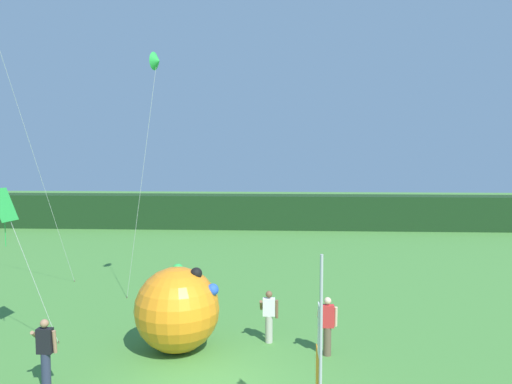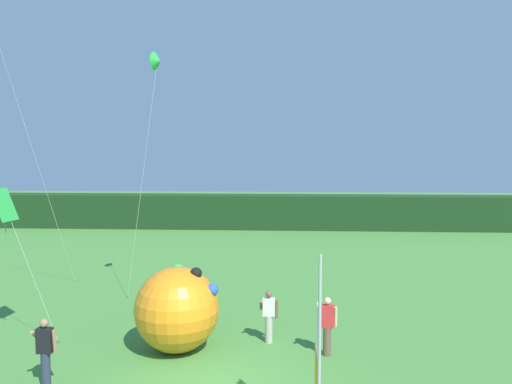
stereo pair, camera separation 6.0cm
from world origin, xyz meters
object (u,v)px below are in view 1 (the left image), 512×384
at_px(inflatable_balloon, 177,309).
at_px(kite_green_delta_3, 157,63).
at_px(person_near_banner, 269,315).
at_px(kite_green_diamond_2, 6,209).
at_px(banner_flag, 319,352).
at_px(person_far_left, 45,351).
at_px(person_mid_field, 327,324).

height_order(inflatable_balloon, kite_green_delta_3, kite_green_delta_3).
bearing_deg(person_near_banner, kite_green_diamond_2, -174.77).
bearing_deg(banner_flag, person_near_banner, 102.49).
relative_size(person_near_banner, inflatable_balloon, 0.64).
bearing_deg(person_near_banner, person_far_left, -149.89).
height_order(person_near_banner, person_far_left, person_far_left).
bearing_deg(person_far_left, banner_flag, -16.28).
distance_m(person_near_banner, person_far_left, 6.06).
bearing_deg(inflatable_balloon, kite_green_diamond_2, 179.42).
height_order(kite_green_diamond_2, kite_green_delta_3, kite_green_delta_3).
relative_size(person_far_left, inflatable_balloon, 0.69).
bearing_deg(inflatable_balloon, person_mid_field, -1.30).
distance_m(person_mid_field, person_far_left, 7.23).
bearing_deg(kite_green_diamond_2, person_far_left, -46.47).
xyz_separation_m(person_mid_field, inflatable_balloon, (-4.21, 0.10, 0.33)).
xyz_separation_m(person_near_banner, person_mid_field, (1.64, -0.83, 0.05)).
xyz_separation_m(banner_flag, kite_green_delta_3, (-5.17, 8.15, 7.00)).
distance_m(person_near_banner, person_mid_field, 1.84).
bearing_deg(person_mid_field, inflatable_balloon, 178.70).
bearing_deg(kite_green_delta_3, banner_flag, -57.58).
height_order(person_near_banner, inflatable_balloon, inflatable_balloon).
xyz_separation_m(person_near_banner, person_far_left, (-5.24, -3.04, 0.07)).
relative_size(person_mid_field, kite_green_diamond_2, 0.36).
distance_m(person_far_left, kite_green_delta_3, 10.18).
bearing_deg(banner_flag, kite_green_delta_3, 122.42).
bearing_deg(kite_green_diamond_2, banner_flag, -26.14).
xyz_separation_m(person_far_left, kite_green_delta_3, (1.15, 6.30, 7.91)).
distance_m(person_far_left, kite_green_diamond_2, 4.50).
relative_size(inflatable_balloon, kite_green_diamond_2, 0.53).
height_order(banner_flag, kite_green_delta_3, kite_green_delta_3).
xyz_separation_m(inflatable_balloon, kite_green_diamond_2, (-4.91, 0.05, 2.81)).
bearing_deg(person_mid_field, kite_green_diamond_2, 179.09).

